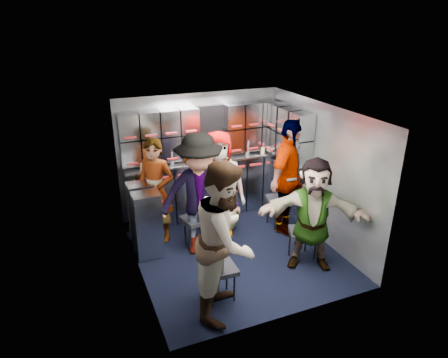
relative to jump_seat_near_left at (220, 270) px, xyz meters
name	(u,v)px	position (x,y,z in m)	size (l,w,h in m)	color
floor	(235,251)	(0.59, 0.90, -0.40)	(3.00, 3.00, 0.00)	black
wall_back	(200,154)	(0.59, 2.40, 0.65)	(2.80, 0.04, 2.10)	gray
wall_left	(135,203)	(-0.81, 0.90, 0.65)	(0.04, 3.00, 2.10)	gray
wall_right	(320,173)	(1.99, 0.90, 0.65)	(0.04, 3.00, 2.10)	gray
ceiling	(236,112)	(0.59, 0.90, 1.70)	(2.80, 3.00, 0.02)	silver
cart_bank_back	(205,188)	(0.59, 2.19, 0.09)	(2.68, 0.38, 0.99)	#9CA2AB
cart_bank_left	(145,219)	(-0.60, 1.46, 0.09)	(0.38, 0.76, 0.99)	#9CA2AB
counter	(204,160)	(0.59, 2.19, 0.61)	(2.68, 0.42, 0.03)	#AEB1B6
locker_bank_back	(203,132)	(0.59, 2.25, 1.09)	(2.68, 0.28, 0.82)	#9CA2AB
locker_bank_right	(289,134)	(1.84, 1.60, 1.09)	(0.28, 1.00, 0.82)	#9CA2AB
right_cabinet	(289,192)	(1.84, 1.50, 0.10)	(0.28, 1.20, 1.00)	#9CA2AB
coffee_niche	(212,131)	(0.77, 2.31, 1.07)	(0.46, 0.16, 0.84)	black
red_latch_strip	(209,172)	(0.59, 1.99, 0.48)	(2.60, 0.02, 0.03)	maroon
jump_seat_near_left	(220,270)	(0.00, 0.00, 0.00)	(0.39, 0.37, 0.45)	black
jump_seat_mid_left	(196,220)	(0.14, 1.29, 0.01)	(0.47, 0.45, 0.47)	black
jump_seat_center	(215,203)	(0.60, 1.72, 0.03)	(0.44, 0.42, 0.49)	black
jump_seat_mid_right	(280,201)	(1.61, 1.35, 0.04)	(0.50, 0.48, 0.49)	black
jump_seat_near_right	(303,234)	(1.42, 0.38, -0.01)	(0.49, 0.48, 0.45)	black
attendant_standing	(156,191)	(-0.36, 1.69, 0.41)	(0.59, 0.39, 1.62)	black
attendant_arc_a	(226,240)	(0.00, -0.18, 0.53)	(0.90, 0.70, 1.86)	black
attendant_arc_b	(199,195)	(0.14, 1.11, 0.51)	(1.17, 0.67, 1.81)	black
attendant_arc_c	(219,184)	(0.60, 1.54, 0.44)	(0.82, 0.53, 1.67)	black
attendant_arc_d	(288,178)	(1.61, 1.17, 0.52)	(1.08, 0.45, 1.84)	black
attendant_arc_e	(313,214)	(1.42, 0.20, 0.39)	(1.47, 0.47, 1.58)	black
bottle_left	(153,160)	(-0.28, 2.14, 0.75)	(0.06, 0.06, 0.24)	white
bottle_mid	(172,158)	(0.02, 2.14, 0.74)	(0.07, 0.07, 0.22)	white
bottle_right	(248,147)	(1.37, 2.14, 0.76)	(0.07, 0.07, 0.26)	white
cup_left	(142,166)	(-0.45, 2.13, 0.68)	(0.08, 0.08, 0.10)	#CBB68F
cup_right	(263,150)	(1.66, 2.13, 0.68)	(0.07, 0.07, 0.10)	#CBB68F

